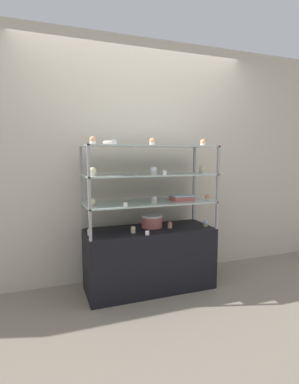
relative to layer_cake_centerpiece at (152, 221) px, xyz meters
name	(u,v)px	position (x,y,z in m)	size (l,w,h in m)	color
ground_plane	(150,288)	(-0.05, -0.05, -0.69)	(20.00, 20.00, 0.00)	gray
back_wall	(137,161)	(-0.05, 0.35, 0.61)	(8.00, 0.05, 2.60)	beige
display_base	(150,259)	(-0.05, -0.05, -0.38)	(1.28, 0.51, 0.62)	black
display_riser_lower	(150,203)	(-0.05, -0.05, 0.19)	(1.28, 0.51, 0.28)	#99999E
display_riser_middle	(150,176)	(-0.05, -0.05, 0.47)	(1.28, 0.51, 0.28)	#99999E
display_riser_upper	(150,147)	(-0.05, -0.05, 0.75)	(1.28, 0.51, 0.28)	#99999E
layer_cake_centerpiece	(152,221)	(0.00, 0.00, 0.00)	(0.22, 0.22, 0.13)	#C66660
sheet_cake_frosted	(182,198)	(0.29, -0.09, 0.24)	(0.21, 0.17, 0.06)	#C66660
cupcake_0	(90,232)	(-0.65, -0.09, -0.03)	(0.05, 0.05, 0.07)	beige
cupcake_1	(133,230)	(-0.25, -0.15, -0.03)	(0.05, 0.05, 0.07)	beige
cupcake_2	(170,225)	(0.16, -0.09, -0.03)	(0.05, 0.05, 0.07)	#CCB28C
cupcake_3	(206,223)	(0.54, -0.15, -0.03)	(0.05, 0.05, 0.07)	#CCB28C
price_tag_0	(147,233)	(-0.15, -0.28, -0.04)	(0.04, 0.00, 0.04)	white
cupcake_4	(93,202)	(-0.62, -0.10, 0.24)	(0.06, 0.06, 0.07)	#CCB28C
cupcake_5	(154,200)	(-0.03, -0.15, 0.24)	(0.06, 0.06, 0.07)	beige
cupcake_6	(208,197)	(0.55, -0.17, 0.24)	(0.06, 0.06, 0.07)	beige
price_tag_1	(125,205)	(-0.36, -0.28, 0.23)	(0.04, 0.00, 0.04)	white
cupcake_7	(93,172)	(-0.62, -0.16, 0.52)	(0.06, 0.06, 0.08)	beige
cupcake_8	(153,171)	(-0.05, -0.16, 0.52)	(0.06, 0.06, 0.08)	beige
cupcake_9	(202,169)	(0.52, -0.09, 0.52)	(0.06, 0.06, 0.08)	beige
price_tag_2	(165,173)	(0.02, -0.28, 0.51)	(0.04, 0.00, 0.04)	white
cupcake_10	(93,141)	(-0.61, -0.16, 0.80)	(0.06, 0.06, 0.07)	white
cupcake_11	(153,142)	(-0.04, -0.13, 0.80)	(0.06, 0.06, 0.07)	beige
cupcake_12	(203,143)	(0.52, -0.09, 0.80)	(0.06, 0.06, 0.07)	beige
price_tag_3	(114,142)	(-0.45, -0.28, 0.78)	(0.04, 0.00, 0.04)	white
donut_glazed	(110,143)	(-0.44, -0.04, 0.78)	(0.14, 0.14, 0.04)	#EFE5CC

